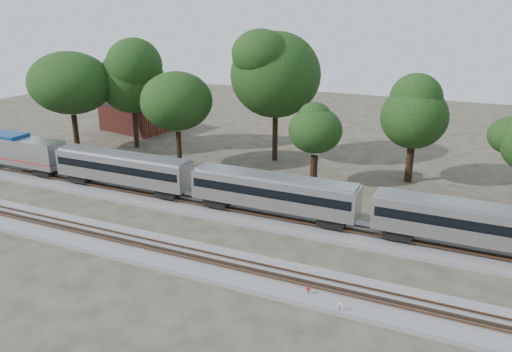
{
  "coord_description": "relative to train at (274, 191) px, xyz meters",
  "views": [
    {
      "loc": [
        15.9,
        -34.18,
        19.31
      ],
      "look_at": [
        -1.9,
        5.0,
        4.6
      ],
      "focal_mm": 35.0,
      "sensor_mm": 36.0,
      "label": 1
    }
  ],
  "objects": [
    {
      "name": "train",
      "position": [
        0.0,
        0.0,
        0.0
      ],
      "size": [
        83.7,
        2.88,
        4.24
      ],
      "color": "#ADB0B5",
      "rests_on": "ground"
    },
    {
      "name": "switch_stand_red",
      "position": [
        7.23,
        -11.33,
        -2.43
      ],
      "size": [
        0.29,
        0.05,
        0.91
      ],
      "rotation": [
        0.0,
        0.0,
        -0.02
      ],
      "color": "#512D19",
      "rests_on": "ground"
    },
    {
      "name": "tree_0",
      "position": [
        -34.18,
        10.71,
        6.48
      ],
      "size": [
        9.67,
        9.67,
        13.63
      ],
      "color": "black",
      "rests_on": "ground"
    },
    {
      "name": "switch_lever",
      "position": [
        8.31,
        -11.31,
        -2.87
      ],
      "size": [
        0.55,
        0.4,
        0.3
      ],
      "primitive_type": "cube",
      "rotation": [
        0.0,
        0.0,
        -0.22
      ],
      "color": "#512D19",
      "rests_on": "ground"
    },
    {
      "name": "tree_1",
      "position": [
        -27.95,
        15.86,
        6.46
      ],
      "size": [
        9.64,
        9.64,
        13.59
      ],
      "color": "black",
      "rests_on": "ground"
    },
    {
      "name": "tree_2",
      "position": [
        -17.29,
        10.58,
        5.32
      ],
      "size": [
        8.49,
        8.49,
        11.97
      ],
      "color": "black",
      "rests_on": "ground"
    },
    {
      "name": "tree_5",
      "position": [
        9.83,
        16.84,
        4.55
      ],
      "size": [
        7.71,
        7.71,
        10.87
      ],
      "color": "black",
      "rests_on": "ground"
    },
    {
      "name": "tree_3",
      "position": [
        -7.46,
        18.26,
        8.1
      ],
      "size": [
        11.31,
        11.31,
        15.94
      ],
      "color": "black",
      "rests_on": "ground"
    },
    {
      "name": "switch_stand_white",
      "position": [
        9.74,
        -12.35,
        -2.39
      ],
      "size": [
        0.31,
        0.06,
        0.98
      ],
      "rotation": [
        0.0,
        0.0,
        -0.09
      ],
      "color": "#512D19",
      "rests_on": "ground"
    },
    {
      "name": "track_far",
      "position": [
        0.47,
        -0.0,
        -2.81
      ],
      "size": [
        160.0,
        5.0,
        0.73
      ],
      "color": "slate",
      "rests_on": "ground"
    },
    {
      "name": "track_near",
      "position": [
        0.47,
        -10.0,
        -2.81
      ],
      "size": [
        160.0,
        5.0,
        0.73
      ],
      "color": "slate",
      "rests_on": "ground"
    },
    {
      "name": "brick_building",
      "position": [
        -34.34,
        24.68,
        -0.44
      ],
      "size": [
        11.85,
        9.34,
        5.12
      ],
      "rotation": [
        0.0,
        0.0,
        -0.18
      ],
      "color": "maroon",
      "rests_on": "ground"
    },
    {
      "name": "tree_4",
      "position": [
        0.18,
        11.22,
        3.28
      ],
      "size": [
        6.43,
        6.43,
        9.07
      ],
      "color": "black",
      "rests_on": "ground"
    },
    {
      "name": "ground",
      "position": [
        0.47,
        -6.0,
        -3.02
      ],
      "size": [
        160.0,
        160.0,
        0.0
      ],
      "primitive_type": "plane",
      "color": "#383328",
      "rests_on": "ground"
    }
  ]
}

